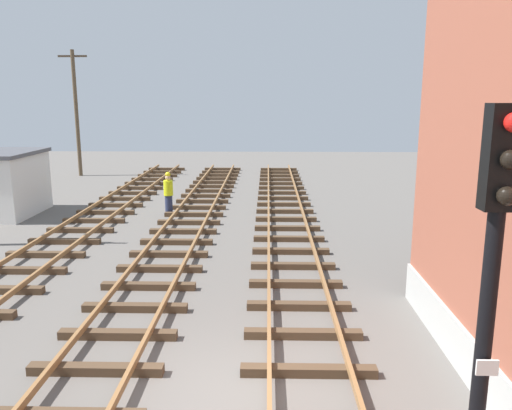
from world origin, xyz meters
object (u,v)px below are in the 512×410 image
signal_mast (491,276)px  control_hut (1,183)px  track_worker_foreground (168,193)px  utility_pole_far (76,111)px

signal_mast → control_hut: size_ratio=1.30×
signal_mast → track_worker_foreground: bearing=112.3°
control_hut → utility_pole_far: (-0.73, 11.30, 2.76)m
utility_pole_far → track_worker_foreground: 13.98m
signal_mast → utility_pole_far: utility_pole_far is taller
signal_mast → utility_pole_far: bearing=118.1°
utility_pole_far → track_worker_foreground: (7.90, -11.08, -3.22)m
control_hut → utility_pole_far: size_ratio=0.48×
signal_mast → utility_pole_far: size_ratio=0.62×
signal_mast → track_worker_foreground: 17.75m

